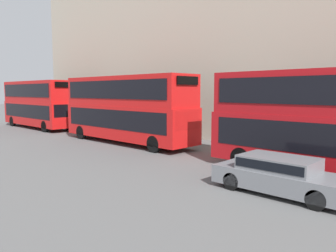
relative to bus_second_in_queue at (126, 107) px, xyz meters
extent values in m
cylinder|color=black|center=(-1.12, -9.69, -2.00)|extent=(0.30, 1.00, 1.00)
cylinder|color=black|center=(1.13, -9.69, -2.00)|extent=(0.30, 1.00, 1.00)
cube|color=red|center=(0.00, 0.01, -1.04)|extent=(2.55, 11.05, 2.22)
cube|color=red|center=(0.00, 0.01, 1.06)|extent=(2.50, 10.83, 1.98)
cube|color=black|center=(0.00, 0.01, -0.77)|extent=(2.59, 10.17, 1.24)
cube|color=black|center=(0.00, 0.01, 1.16)|extent=(2.59, 10.17, 1.19)
cube|color=black|center=(0.00, -5.49, -0.60)|extent=(2.17, 0.06, 1.11)
cube|color=black|center=(0.00, -5.49, 1.65)|extent=(1.78, 0.06, 0.47)
cylinder|color=black|center=(-1.12, -3.92, -2.00)|extent=(0.30, 1.00, 1.00)
cylinder|color=black|center=(1.13, -3.92, -2.00)|extent=(0.30, 1.00, 1.00)
cylinder|color=black|center=(-1.12, 3.93, -2.00)|extent=(0.30, 1.00, 1.00)
cylinder|color=black|center=(1.13, 3.93, -2.00)|extent=(0.30, 1.00, 1.00)
cube|color=red|center=(0.00, 13.38, -1.06)|extent=(2.55, 10.36, 2.19)
cube|color=red|center=(0.00, 13.38, 1.02)|extent=(2.50, 10.16, 1.96)
cube|color=black|center=(0.00, 13.38, -0.79)|extent=(2.59, 9.54, 1.22)
cube|color=black|center=(0.00, 13.38, 1.12)|extent=(2.59, 9.54, 1.18)
cube|color=black|center=(0.00, 8.23, -0.62)|extent=(2.17, 0.06, 1.09)
cube|color=black|center=(0.00, 8.23, 1.61)|extent=(1.78, 0.06, 0.47)
cylinder|color=black|center=(-1.12, 9.80, -2.00)|extent=(0.30, 1.00, 1.00)
cylinder|color=black|center=(1.13, 9.80, -2.00)|extent=(0.30, 1.00, 1.00)
cylinder|color=black|center=(-1.12, 16.96, -2.00)|extent=(0.30, 1.00, 1.00)
cylinder|color=black|center=(1.13, 16.96, -2.00)|extent=(0.30, 1.00, 1.00)
cube|color=slate|center=(-3.40, -12.66, -2.00)|extent=(1.81, 4.61, 0.64)
cube|color=slate|center=(-3.40, -12.54, -1.44)|extent=(1.59, 2.54, 0.47)
cube|color=black|center=(-3.40, -12.54, -1.42)|extent=(1.63, 2.41, 0.30)
cylinder|color=black|center=(-4.20, -14.14, -2.18)|extent=(0.22, 0.64, 0.64)
cylinder|color=black|center=(-2.60, -14.14, -2.18)|extent=(0.22, 0.64, 0.64)
cylinder|color=black|center=(-4.20, -11.18, -2.18)|extent=(0.22, 0.64, 0.64)
cylinder|color=black|center=(-2.60, -11.18, -2.18)|extent=(0.22, 0.64, 0.64)
camera|label=1|loc=(-14.11, -17.50, 1.05)|focal=35.00mm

